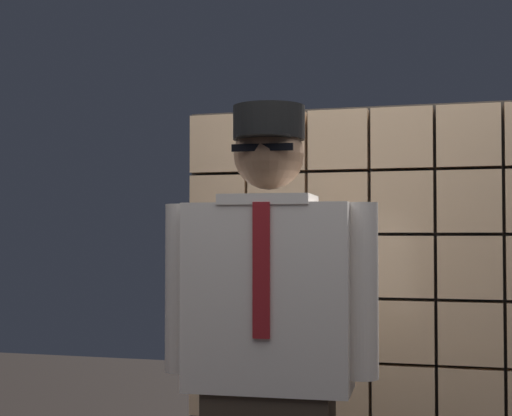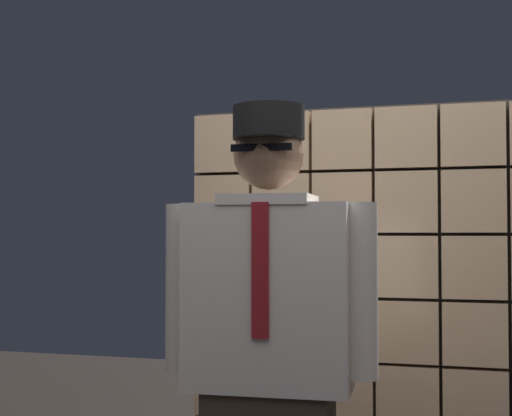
{
  "view_description": "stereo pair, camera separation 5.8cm",
  "coord_description": "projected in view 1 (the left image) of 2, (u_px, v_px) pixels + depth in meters",
  "views": [
    {
      "loc": [
        0.42,
        -2.04,
        1.4
      ],
      "look_at": [
        -0.28,
        0.49,
        1.49
      ],
      "focal_mm": 53.94,
      "sensor_mm": 36.0,
      "label": 1
    },
    {
      "loc": [
        0.47,
        -2.02,
        1.4
      ],
      "look_at": [
        -0.28,
        0.49,
        1.49
      ],
      "focal_mm": 53.94,
      "sensor_mm": 36.0,
      "label": 2
    }
  ],
  "objects": [
    {
      "name": "glass_block_wall",
      "position": [
        371.0,
        330.0,
        3.41
      ],
      "size": [
        1.72,
        0.1,
        2.0
      ],
      "color": "#E0B78C",
      "rests_on": "ground"
    },
    {
      "name": "standing_person",
      "position": [
        269.0,
        368.0,
        2.57
      ],
      "size": [
        0.73,
        0.32,
        1.84
      ],
      "rotation": [
        0.0,
        0.0,
        0.05
      ],
      "color": "#382D23",
      "rests_on": "ground"
    }
  ]
}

